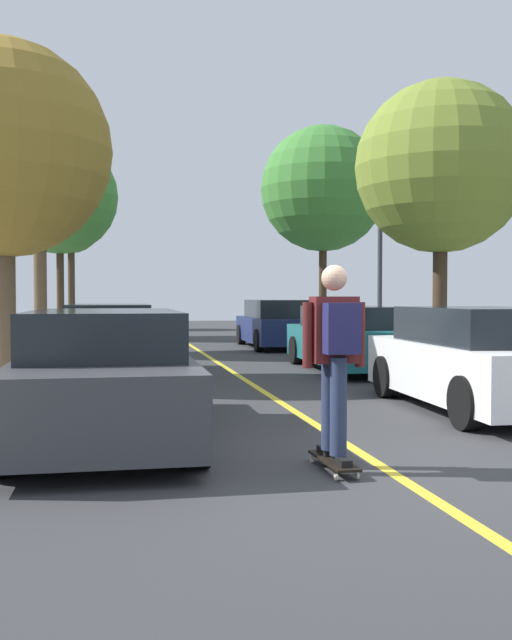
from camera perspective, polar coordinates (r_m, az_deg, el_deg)
name	(u,v)px	position (r m, az deg, el deg)	size (l,w,h in m)	color
ground	(391,472)	(6.65, 10.58, -11.71)	(80.00, 80.00, 0.00)	#353538
center_line	(285,405)	(10.40, 2.33, -6.72)	(0.12, 39.20, 0.01)	gold
parked_car_left_nearest	(105,374)	(8.20, -11.79, -4.20)	(1.92, 4.70, 1.40)	#38383D
parked_car_left_near	(109,339)	(15.13, -11.51, -1.46)	(2.00, 4.10, 1.39)	#B7B7BC
parked_car_right_nearest	(479,360)	(10.35, 17.16, -3.00)	(1.99, 4.23, 1.41)	white
parked_car_right_near	(351,339)	(15.35, 7.47, -1.46)	(1.85, 4.59, 1.35)	#196066
parked_car_right_far	(278,324)	(21.97, 1.72, -0.33)	(2.03, 4.67, 1.45)	navy
street_tree_left_nearest	(2,150)	(13.91, -19.32, 12.48)	(3.84, 3.84, 5.95)	brown
street_tree_left_near	(39,160)	(20.52, -16.69, 11.96)	(3.80, 3.80, 6.96)	brown
street_tree_left_far	(60,197)	(27.91, -15.20, 9.35)	(4.24, 4.24, 7.22)	#3D2D1E
street_tree_left_farthest	(71,224)	(35.09, -14.35, 7.32)	(2.80, 2.80, 6.24)	#3D2D1E
street_tree_right_nearest	(441,168)	(15.87, 14.34, 11.52)	(3.57, 3.57, 5.89)	#3D2D1E
street_tree_right_near	(323,189)	(23.98, 5.30, 10.21)	(4.06, 4.06, 6.94)	#3D2D1E
streetlamp	(380,233)	(18.73, 9.74, 6.77)	(0.36, 0.24, 5.25)	#38383D
skateboard	(334,461)	(6.62, 6.13, -10.97)	(0.24, 0.85, 0.10)	black
skateboarder	(335,349)	(6.44, 6.26, -2.29)	(0.58, 0.70, 1.73)	black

